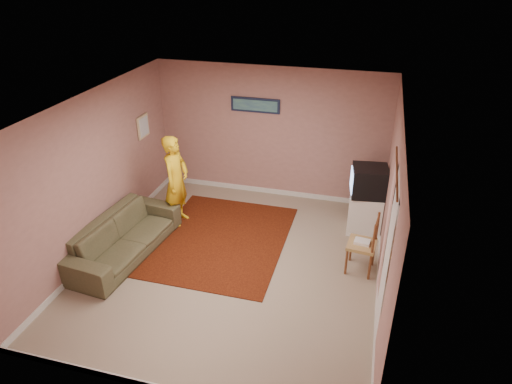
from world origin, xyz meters
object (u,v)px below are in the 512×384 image
(person, at_px, (176,181))
(tv_cabinet, at_px, (365,213))
(crt_tv, at_px, (369,181))
(chair_a, at_px, (371,185))
(sofa, at_px, (124,237))
(chair_b, at_px, (363,238))

(person, bearing_deg, tv_cabinet, -75.92)
(crt_tv, distance_m, chair_a, 0.76)
(sofa, bearing_deg, chair_a, -51.83)
(chair_a, relative_size, chair_b, 1.00)
(tv_cabinet, relative_size, person, 0.44)
(sofa, bearing_deg, crt_tv, -59.19)
(tv_cabinet, xyz_separation_m, sofa, (-3.75, -1.72, -0.04))
(tv_cabinet, height_order, person, person)
(chair_a, bearing_deg, sofa, -145.57)
(tv_cabinet, bearing_deg, chair_b, -90.14)
(chair_b, bearing_deg, tv_cabinet, -174.03)
(chair_b, distance_m, person, 3.35)
(crt_tv, height_order, chair_b, crt_tv)
(tv_cabinet, distance_m, crt_tv, 0.62)
(person, bearing_deg, sofa, 162.76)
(crt_tv, relative_size, chair_b, 1.24)
(crt_tv, height_order, person, person)
(chair_b, relative_size, person, 0.31)
(tv_cabinet, distance_m, chair_a, 0.69)
(crt_tv, distance_m, chair_b, 1.23)
(crt_tv, relative_size, person, 0.39)
(person, bearing_deg, crt_tv, -75.92)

